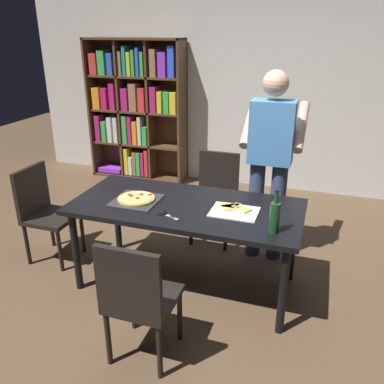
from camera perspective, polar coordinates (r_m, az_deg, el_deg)
The scene contains 12 objects.
ground_plane at distance 3.58m, azimuth -0.79°, elevation -12.82°, with size 12.00×12.00×0.00m, color brown.
back_wall at distance 5.49m, azimuth 8.50°, elevation 15.16°, with size 6.40×0.10×2.80m, color silver.
dining_table at distance 3.24m, azimuth -0.85°, elevation -2.95°, with size 1.85×0.86×0.75m.
chair_near_camera at distance 2.60m, azimuth -7.80°, elevation -14.49°, with size 0.42×0.42×0.90m.
chair_far_side at distance 4.11m, azimuth 3.42°, elevation 0.13°, with size 0.42×0.42×0.90m.
chair_left_end at distance 3.96m, azimuth -20.42°, elevation -2.16°, with size 0.42×0.42×0.90m.
bookshelf at distance 5.84m, azimuth -8.04°, elevation 11.73°, with size 1.40×0.35×1.95m.
person_serving_pizza at distance 3.64m, azimuth 11.09°, elevation 4.94°, with size 0.55×0.54×1.75m.
pepperoni_pizza_on_tray at distance 3.30m, azimuth -7.94°, elevation -1.02°, with size 0.36×0.36×0.04m.
pizza_slices_on_towel at distance 3.11m, azimuth 6.06°, elevation -2.53°, with size 0.36×0.28×0.03m.
wine_bottle at distance 2.79m, azimuth 11.71°, elevation -3.45°, with size 0.07×0.07×0.32m.
kitchen_scissors at distance 3.03m, azimuth -3.75°, elevation -3.22°, with size 0.20×0.13×0.01m.
Camera 1 is at (0.98, -2.76, 2.06)m, focal length 37.40 mm.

